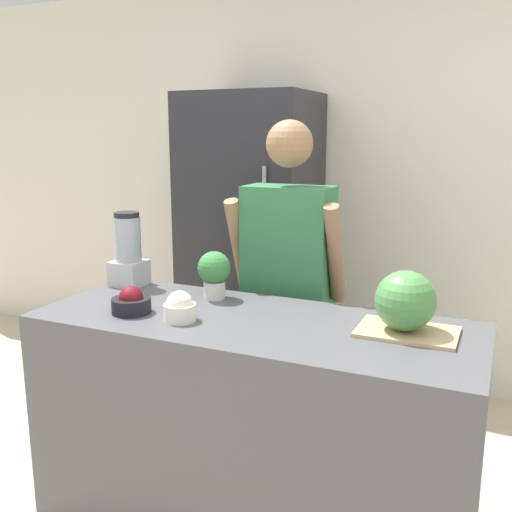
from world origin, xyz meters
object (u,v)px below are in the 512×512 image
at_px(watermelon, 405,301).
at_px(blender, 128,253).
at_px(bowl_cherries, 131,303).
at_px(person, 288,293).
at_px(bowl_cream, 180,308).
at_px(refrigerator, 251,243).
at_px(potted_plant, 214,272).

height_order(watermelon, blender, blender).
relative_size(watermelon, blender, 0.62).
bearing_deg(watermelon, blender, 173.50).
xyz_separation_m(watermelon, bowl_cherries, (-1.06, -0.20, -0.08)).
relative_size(person, bowl_cherries, 10.47).
bearing_deg(blender, person, 23.71).
distance_m(watermelon, bowl_cream, 0.86).
height_order(refrigerator, watermelon, refrigerator).
height_order(person, blender, person).
relative_size(person, bowl_cream, 13.07).
height_order(blender, potted_plant, blender).
height_order(refrigerator, bowl_cream, refrigerator).
xyz_separation_m(watermelon, potted_plant, (-0.85, 0.12, -0.00)).
relative_size(bowl_cherries, bowl_cream, 1.25).
xyz_separation_m(bowl_cherries, blender, (-0.27, 0.35, 0.12)).
bearing_deg(bowl_cherries, bowl_cream, -1.53).
bearing_deg(blender, watermelon, -6.50).
distance_m(bowl_cream, blender, 0.63).
distance_m(person, watermelon, 0.80).
bearing_deg(bowl_cherries, potted_plant, 56.54).
bearing_deg(person, bowl_cream, -106.36).
xyz_separation_m(bowl_cream, blender, (-0.50, 0.36, 0.11)).
distance_m(refrigerator, bowl_cream, 1.48).
distance_m(refrigerator, blender, 1.10).
relative_size(person, blender, 4.74).
bearing_deg(refrigerator, blender, -98.04).
distance_m(bowl_cherries, bowl_cream, 0.24).
xyz_separation_m(bowl_cream, potted_plant, (-0.02, 0.33, 0.07)).
height_order(person, potted_plant, person).
height_order(refrigerator, potted_plant, refrigerator).
relative_size(refrigerator, person, 1.11).
height_order(watermelon, potted_plant, watermelon).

